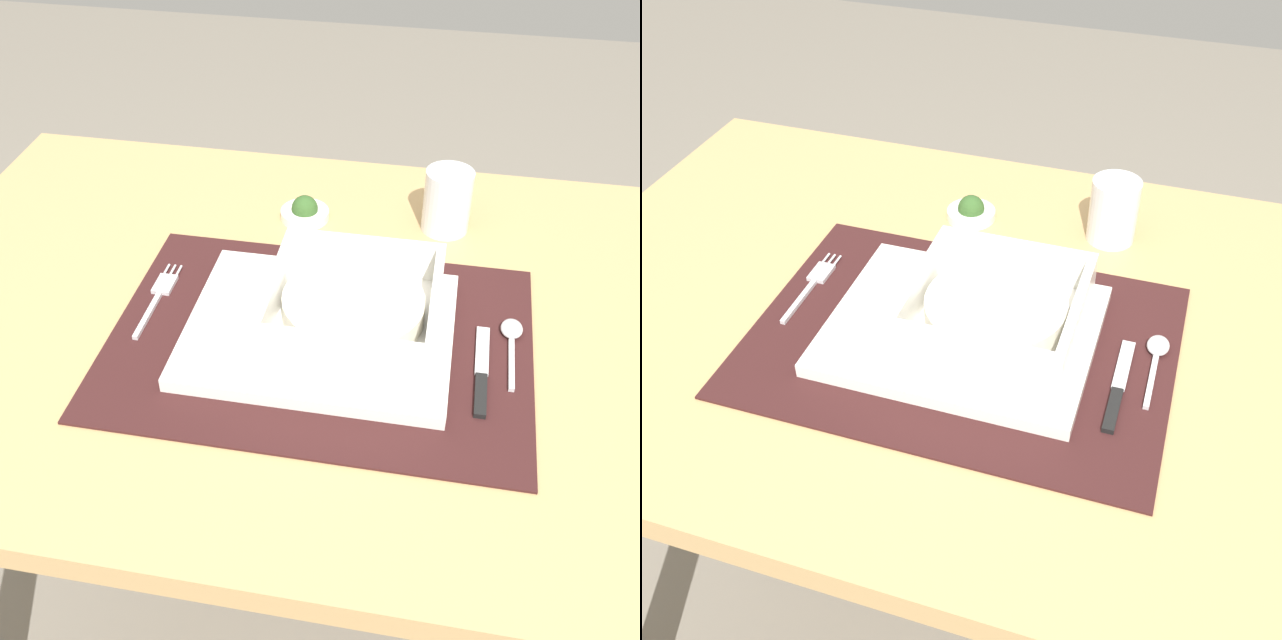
{
  "view_description": "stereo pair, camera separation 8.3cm",
  "coord_description": "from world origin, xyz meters",
  "views": [
    {
      "loc": [
        0.14,
        -0.68,
        1.3
      ],
      "look_at": [
        0.03,
        -0.05,
        0.76
      ],
      "focal_mm": 43.78,
      "sensor_mm": 36.0,
      "label": 1
    },
    {
      "loc": [
        0.22,
        -0.65,
        1.3
      ],
      "look_at": [
        0.03,
        -0.05,
        0.76
      ],
      "focal_mm": 43.78,
      "sensor_mm": 36.0,
      "label": 2
    }
  ],
  "objects": [
    {
      "name": "butter_knife",
      "position": [
        0.2,
        -0.08,
        0.74
      ],
      "size": [
        0.01,
        0.13,
        0.01
      ],
      "rotation": [
        0.0,
        0.0,
        0.07
      ],
      "color": "black",
      "rests_on": "placemat"
    },
    {
      "name": "condiment_saucer",
      "position": [
        -0.04,
        0.19,
        0.74
      ],
      "size": [
        0.06,
        0.06,
        0.04
      ],
      "color": "white",
      "rests_on": "dining_table"
    },
    {
      "name": "fork",
      "position": [
        -0.17,
        -0.01,
        0.74
      ],
      "size": [
        0.02,
        0.14,
        0.0
      ],
      "rotation": [
        0.0,
        0.0,
        -0.02
      ],
      "color": "silver",
      "rests_on": "placemat"
    },
    {
      "name": "ground_plane",
      "position": [
        0.0,
        0.0,
        0.0
      ],
      "size": [
        6.0,
        6.0,
        0.0
      ],
      "primitive_type": "plane",
      "color": "gray"
    },
    {
      "name": "serving_plate",
      "position": [
        0.02,
        -0.04,
        0.74
      ],
      "size": [
        0.29,
        0.23,
        0.02
      ],
      "primitive_type": "cube",
      "color": "white",
      "rests_on": "placemat"
    },
    {
      "name": "drinking_glass",
      "position": [
        0.15,
        0.2,
        0.77
      ],
      "size": [
        0.06,
        0.06,
        0.08
      ],
      "color": "white",
      "rests_on": "dining_table"
    },
    {
      "name": "porridge_bowl",
      "position": [
        0.06,
        -0.04,
        0.77
      ],
      "size": [
        0.18,
        0.18,
        0.06
      ],
      "color": "white",
      "rests_on": "serving_plate"
    },
    {
      "name": "spoon",
      "position": [
        0.23,
        -0.01,
        0.74
      ],
      "size": [
        0.02,
        0.11,
        0.01
      ],
      "rotation": [
        0.0,
        0.0,
        -0.03
      ],
      "color": "silver",
      "rests_on": "placemat"
    },
    {
      "name": "dining_table",
      "position": [
        0.0,
        0.0,
        0.63
      ],
      "size": [
        0.99,
        0.71,
        0.73
      ],
      "color": "tan",
      "rests_on": "ground"
    },
    {
      "name": "placemat",
      "position": [
        0.03,
        -0.05,
        0.73
      ],
      "size": [
        0.46,
        0.33,
        0.0
      ],
      "primitive_type": "cube",
      "color": "#381919",
      "rests_on": "dining_table"
    }
  ]
}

